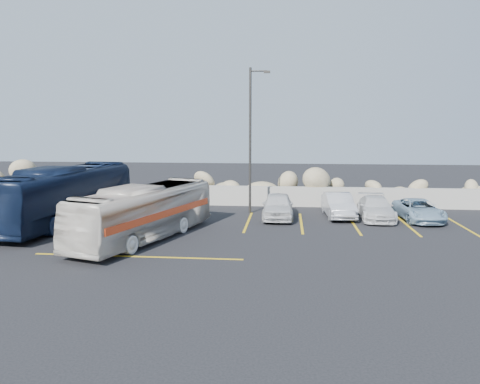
# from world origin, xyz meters

# --- Properties ---
(ground) EXTENTS (90.00, 90.00, 0.00)m
(ground) POSITION_xyz_m (0.00, 0.00, 0.00)
(ground) COLOR black
(ground) RESTS_ON ground
(seawall) EXTENTS (60.00, 0.40, 1.20)m
(seawall) POSITION_xyz_m (0.00, 12.00, 0.60)
(seawall) COLOR gray
(seawall) RESTS_ON ground
(riprap_pile) EXTENTS (54.00, 2.80, 2.60)m
(riprap_pile) POSITION_xyz_m (0.00, 13.20, 1.30)
(riprap_pile) COLOR #978763
(riprap_pile) RESTS_ON ground
(parking_lines) EXTENTS (18.16, 9.36, 0.01)m
(parking_lines) POSITION_xyz_m (4.64, 5.57, 0.01)
(parking_lines) COLOR gold
(parking_lines) RESTS_ON ground
(lamppost) EXTENTS (1.14, 0.18, 8.00)m
(lamppost) POSITION_xyz_m (2.56, 9.50, 4.30)
(lamppost) COLOR #2D2B28
(lamppost) RESTS_ON ground
(vintage_bus) EXTENTS (4.47, 8.70, 2.37)m
(vintage_bus) POSITION_xyz_m (-1.52, 2.94, 1.18)
(vintage_bus) COLOR beige
(vintage_bus) RESTS_ON ground
(tour_coach) EXTENTS (3.39, 10.52, 2.88)m
(tour_coach) POSITION_xyz_m (-6.55, 5.85, 1.44)
(tour_coach) COLOR black
(tour_coach) RESTS_ON ground
(car_a) EXTENTS (1.63, 3.97, 1.35)m
(car_a) POSITION_xyz_m (4.09, 8.11, 0.67)
(car_a) COLOR silver
(car_a) RESTS_ON ground
(car_b) EXTENTS (1.62, 3.97, 1.28)m
(car_b) POSITION_xyz_m (7.32, 8.83, 0.64)
(car_b) COLOR #AFAFB4
(car_b) RESTS_ON ground
(car_c) EXTENTS (1.77, 4.10, 1.18)m
(car_c) POSITION_xyz_m (9.22, 8.43, 0.59)
(car_c) COLOR silver
(car_c) RESTS_ON ground
(car_d) EXTENTS (2.13, 4.09, 1.10)m
(car_d) POSITION_xyz_m (11.36, 8.27, 0.55)
(car_d) COLOR #7C9AB0
(car_d) RESTS_ON ground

